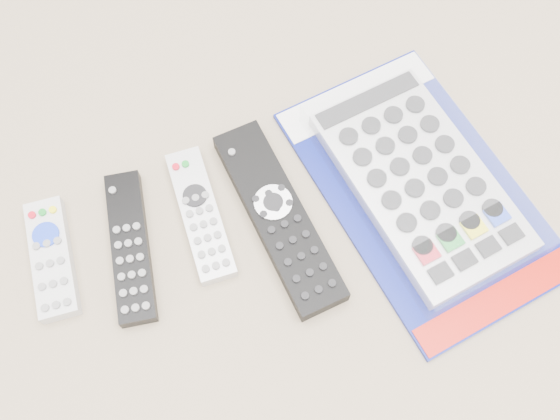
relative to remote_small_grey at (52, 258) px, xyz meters
name	(u,v)px	position (x,y,z in m)	size (l,w,h in m)	color
remote_small_grey	(52,258)	(0.00, 0.00, 0.00)	(0.06, 0.15, 0.02)	silver
remote_slim_black	(130,247)	(0.09, -0.02, 0.00)	(0.08, 0.19, 0.02)	black
remote_silver_dvd	(201,215)	(0.18, -0.01, 0.00)	(0.06, 0.17, 0.02)	silver
remote_large_black	(278,217)	(0.26, -0.05, 0.00)	(0.07, 0.25, 0.03)	black
jumbo_remote_packaged	(421,180)	(0.43, -0.08, 0.01)	(0.25, 0.37, 0.05)	navy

